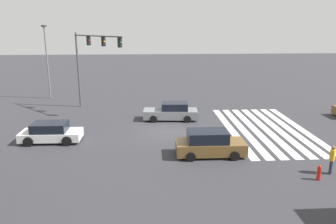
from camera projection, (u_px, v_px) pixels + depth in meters
The scene contains 9 objects.
ground_plane at pixel (168, 131), 26.15m from camera, with size 136.73×136.73×0.00m, color #333338.
crosswalk_markings at pixel (266, 129), 26.62m from camera, with size 12.47×6.30×0.01m.
traffic_signal_mast at pixel (91, 54), 30.98m from camera, with size 5.02×5.02×7.46m.
car_0 at pixel (172, 112), 29.06m from camera, with size 2.25×4.85×1.56m.
car_2 at pixel (51, 133), 23.65m from camera, with size 2.14×4.31×1.43m.
car_3 at pixel (209, 144), 21.16m from camera, with size 2.12×4.47×1.67m.
pedestrian at pixel (332, 158), 18.47m from camera, with size 0.41×0.41×1.69m.
street_light_pole_a at pixel (47, 55), 36.38m from camera, with size 0.80×0.36×8.16m.
fire_hydrant at pixel (319, 173), 17.87m from camera, with size 0.22×0.22×0.86m.
Camera 1 is at (-24.80, 1.51, 8.30)m, focal length 35.00 mm.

